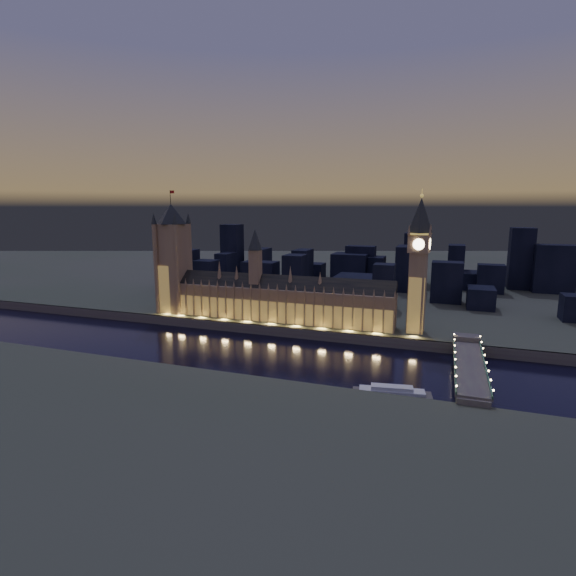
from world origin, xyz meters
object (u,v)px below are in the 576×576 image
(victoria_tower, at_px, (173,253))
(river_boat, at_px, (392,391))
(elizabeth_tower, at_px, (419,254))
(westminster_bridge, at_px, (469,368))
(palace_of_westminster, at_px, (276,299))

(victoria_tower, bearing_deg, river_boat, -26.71)
(elizabeth_tower, bearing_deg, westminster_bridge, -60.55)
(westminster_bridge, bearing_deg, river_boat, -135.21)
(westminster_bridge, bearing_deg, elizabeth_tower, 119.45)
(elizabeth_tower, distance_m, river_boat, 126.77)
(palace_of_westminster, xyz_separation_m, elizabeth_tower, (116.29, 0.17, 42.81))
(palace_of_westminster, relative_size, elizabeth_tower, 1.84)
(palace_of_westminster, xyz_separation_m, river_boat, (111.15, -106.94, -24.81))
(westminster_bridge, distance_m, river_boat, 59.41)
(palace_of_westminster, bearing_deg, elizabeth_tower, 0.09)
(victoria_tower, relative_size, westminster_bridge, 0.98)
(westminster_bridge, relative_size, river_boat, 2.50)
(victoria_tower, height_order, elizabeth_tower, victoria_tower)
(victoria_tower, relative_size, elizabeth_tower, 1.01)
(palace_of_westminster, distance_m, westminster_bridge, 167.74)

